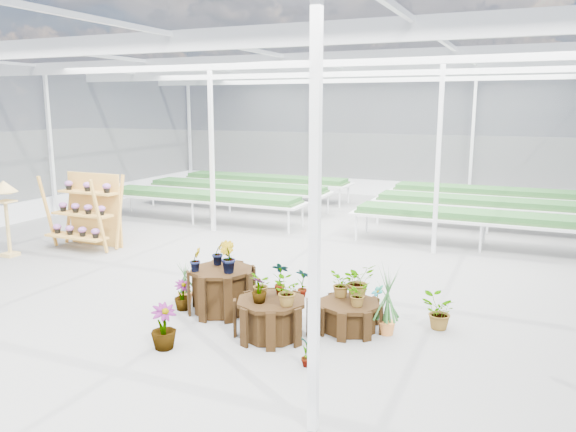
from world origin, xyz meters
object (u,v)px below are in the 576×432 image
at_px(plinth_mid, 271,318).
at_px(plinth_low, 349,316).
at_px(plinth_tall, 222,290).
at_px(bird_table, 7,219).
at_px(shelf_rack, 84,212).

bearing_deg(plinth_mid, plinth_low, 34.99).
bearing_deg(plinth_mid, plinth_tall, 153.43).
distance_m(plinth_low, bird_table, 8.59).
height_order(plinth_tall, plinth_mid, plinth_tall).
height_order(shelf_rack, bird_table, shelf_rack).
xyz_separation_m(plinth_tall, shelf_rack, (-5.23, 2.43, 0.53)).
distance_m(shelf_rack, bird_table, 1.67).
distance_m(plinth_mid, plinth_low, 1.22).
height_order(plinth_tall, shelf_rack, shelf_rack).
height_order(plinth_mid, shelf_rack, shelf_rack).
distance_m(plinth_mid, shelf_rack, 7.13).
bearing_deg(plinth_mid, bird_table, 166.84).
relative_size(plinth_low, bird_table, 0.57).
relative_size(plinth_mid, bird_table, 0.62).
relative_size(plinth_mid, shelf_rack, 0.61).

